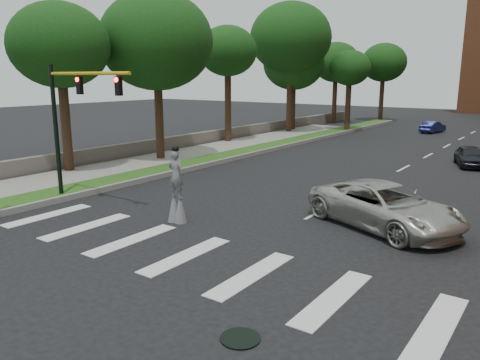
% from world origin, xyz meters
% --- Properties ---
extents(ground_plane, '(160.00, 160.00, 0.00)m').
position_xyz_m(ground_plane, '(0.00, 0.00, 0.00)').
color(ground_plane, black).
rests_on(ground_plane, ground).
extents(grass_median, '(2.00, 60.00, 0.25)m').
position_xyz_m(grass_median, '(-11.50, 20.00, 0.12)').
color(grass_median, '#234E16').
rests_on(grass_median, ground).
extents(median_curb, '(0.20, 60.00, 0.28)m').
position_xyz_m(median_curb, '(-10.45, 20.00, 0.14)').
color(median_curb, gray).
rests_on(median_curb, ground).
extents(sidewalk_left, '(4.00, 60.00, 0.18)m').
position_xyz_m(sidewalk_left, '(-14.50, 10.00, 0.09)').
color(sidewalk_left, gray).
rests_on(sidewalk_left, ground).
extents(stone_wall, '(0.50, 56.00, 1.10)m').
position_xyz_m(stone_wall, '(-17.00, 22.00, 0.55)').
color(stone_wall, '#5D5850').
rests_on(stone_wall, ground).
extents(manhole, '(0.90, 0.90, 0.04)m').
position_xyz_m(manhole, '(3.00, -2.00, 0.02)').
color(manhole, black).
rests_on(manhole, ground).
extents(traffic_signal, '(5.30, 0.23, 6.20)m').
position_xyz_m(traffic_signal, '(-9.78, 3.00, 4.15)').
color(traffic_signal, black).
rests_on(traffic_signal, ground).
extents(stilt_performer, '(0.84, 0.55, 3.08)m').
position_xyz_m(stilt_performer, '(-4.00, 3.50, 1.27)').
color(stilt_performer, '#311E13').
rests_on(stilt_performer, ground).
extents(suv_crossing, '(6.81, 5.05, 1.72)m').
position_xyz_m(suv_crossing, '(2.95, 7.54, 0.86)').
color(suv_crossing, beige).
rests_on(suv_crossing, ground).
extents(car_near, '(2.79, 4.19, 1.33)m').
position_xyz_m(car_near, '(3.24, 23.24, 0.66)').
color(car_near, black).
rests_on(car_near, ground).
extents(car_mid, '(1.95, 3.77, 1.18)m').
position_xyz_m(car_mid, '(-3.38, 41.15, 0.59)').
color(car_mid, navy).
rests_on(car_mid, ground).
extents(tree_1, '(5.69, 5.69, 9.83)m').
position_xyz_m(tree_1, '(-16.01, 6.93, 7.37)').
color(tree_1, '#311E13').
rests_on(tree_1, ground).
extents(tree_2, '(7.51, 7.51, 11.13)m').
position_xyz_m(tree_2, '(-14.60, 13.20, 7.91)').
color(tree_2, '#311E13').
rests_on(tree_2, ground).
extents(tree_3, '(4.96, 4.96, 9.89)m').
position_xyz_m(tree_3, '(-16.07, 22.93, 7.69)').
color(tree_3, '#311E13').
rests_on(tree_3, ground).
extents(tree_4, '(8.09, 8.09, 12.86)m').
position_xyz_m(tree_4, '(-15.46, 32.49, 9.40)').
color(tree_4, '#311E13').
rests_on(tree_4, ground).
extents(tree_5, '(5.63, 5.63, 9.76)m').
position_xyz_m(tree_5, '(-15.98, 44.66, 7.32)').
color(tree_5, '#311E13').
rests_on(tree_5, ground).
extents(tree_6, '(4.20, 4.20, 8.32)m').
position_xyz_m(tree_6, '(-10.85, 36.61, 6.43)').
color(tree_6, '#311E13').
rests_on(tree_6, ground).
extents(tree_7, '(5.68, 5.68, 9.83)m').
position_xyz_m(tree_7, '(-12.21, 50.73, 7.37)').
color(tree_7, '#311E13').
rests_on(tree_7, ground).
extents(tree_8, '(6.34, 6.34, 9.68)m').
position_xyz_m(tree_8, '(-15.99, 34.20, 6.95)').
color(tree_8, '#311E13').
rests_on(tree_8, ground).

